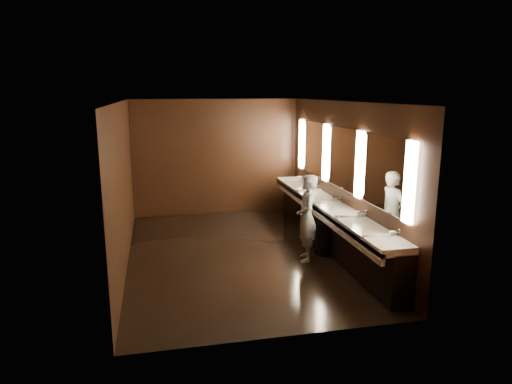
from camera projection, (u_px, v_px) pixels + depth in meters
floor at (239, 254)px, 8.51m from camera, size 6.00×6.00×0.00m
ceiling at (237, 102)px, 7.91m from camera, size 4.00×6.00×0.02m
wall_back at (216, 158)px, 11.07m from camera, size 4.00×0.02×2.80m
wall_front at (283, 229)px, 5.35m from camera, size 4.00×0.02×2.80m
wall_left at (123, 186)px, 7.79m from camera, size 0.02×6.00×2.80m
wall_right at (342, 176)px, 8.63m from camera, size 0.02×6.00×2.80m
sink_counter at (330, 223)px, 8.78m from camera, size 0.55×5.40×1.01m
mirror_band at (342, 158)px, 8.55m from camera, size 0.06×5.03×1.15m
person at (307, 218)px, 8.07m from camera, size 0.49×0.64×1.56m
trash_bin at (324, 238)px, 8.50m from camera, size 0.44×0.44×0.62m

